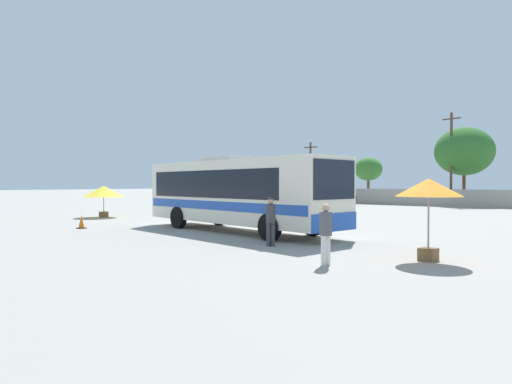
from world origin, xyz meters
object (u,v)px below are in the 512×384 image
(roadside_tree_midleft, at_px, (464,151))
(parked_car_leftmost_white, at_px, (297,196))
(vendor_umbrella_secondary_orange, at_px, (429,190))
(vendor_umbrella_near_gate_yellow, at_px, (104,192))
(utility_pole_near, at_px, (451,157))
(roadside_tree_left, at_px, (368,169))
(utility_pole_far, at_px, (310,170))
(parked_car_second_black, at_px, (334,197))
(traffic_cone_on_apron, at_px, (81,222))
(coach_bus_cream_blue, at_px, (236,191))
(attendant_by_bus_door, at_px, (271,218))
(passenger_waiting_on_apron, at_px, (326,230))

(roadside_tree_midleft, bearing_deg, parked_car_leftmost_white, -156.38)
(vendor_umbrella_secondary_orange, bearing_deg, vendor_umbrella_near_gate_yellow, 173.13)
(utility_pole_near, bearing_deg, roadside_tree_left, 161.92)
(utility_pole_far, bearing_deg, utility_pole_near, -2.67)
(parked_car_second_black, bearing_deg, vendor_umbrella_secondary_orange, -54.24)
(parked_car_leftmost_white, height_order, parked_car_second_black, parked_car_leftmost_white)
(vendor_umbrella_secondary_orange, xyz_separation_m, utility_pole_far, (-26.87, 33.57, 1.84))
(parked_car_leftmost_white, height_order, utility_pole_far, utility_pole_far)
(vendor_umbrella_secondary_orange, height_order, traffic_cone_on_apron, vendor_umbrella_secondary_orange)
(coach_bus_cream_blue, xyz_separation_m, vendor_umbrella_near_gate_yellow, (-12.29, 0.52, -0.19))
(attendant_by_bus_door, relative_size, utility_pole_far, 0.23)
(vendor_umbrella_near_gate_yellow, xyz_separation_m, parked_car_leftmost_white, (-3.14, 25.36, -0.86))
(roadside_tree_left, bearing_deg, parked_car_leftmost_white, -118.53)
(parked_car_leftmost_white, bearing_deg, vendor_umbrella_near_gate_yellow, -82.95)
(coach_bus_cream_blue, height_order, traffic_cone_on_apron, coach_bus_cream_blue)
(passenger_waiting_on_apron, xyz_separation_m, traffic_cone_on_apron, (-14.14, 0.57, -0.61))
(parked_car_second_black, distance_m, roadside_tree_midleft, 13.65)
(parked_car_second_black, height_order, utility_pole_far, utility_pole_far)
(vendor_umbrella_secondary_orange, bearing_deg, attendant_by_bus_door, -172.98)
(attendant_by_bus_door, distance_m, traffic_cone_on_apron, 10.85)
(passenger_waiting_on_apron, relative_size, vendor_umbrella_secondary_orange, 0.71)
(parked_car_leftmost_white, bearing_deg, parked_car_second_black, -10.79)
(attendant_by_bus_door, height_order, roadside_tree_midleft, roadside_tree_midleft)
(coach_bus_cream_blue, relative_size, passenger_waiting_on_apron, 6.94)
(parked_car_leftmost_white, relative_size, utility_pole_far, 0.62)
(parked_car_leftmost_white, height_order, roadside_tree_left, roadside_tree_left)
(vendor_umbrella_secondary_orange, xyz_separation_m, traffic_cone_on_apron, (-15.93, -1.91, -1.67))
(parked_car_second_black, bearing_deg, attendant_by_bus_door, -62.72)
(vendor_umbrella_secondary_orange, xyz_separation_m, roadside_tree_left, (-20.41, 36.23, 1.91))
(vendor_umbrella_secondary_orange, height_order, parked_car_leftmost_white, vendor_umbrella_secondary_orange)
(parked_car_leftmost_white, bearing_deg, roadside_tree_midleft, 23.62)
(utility_pole_far, relative_size, roadside_tree_midleft, 0.93)
(utility_pole_far, distance_m, traffic_cone_on_apron, 37.29)
(passenger_waiting_on_apron, relative_size, roadside_tree_left, 0.31)
(utility_pole_near, bearing_deg, passenger_waiting_on_apron, -77.11)
(attendant_by_bus_door, distance_m, utility_pole_near, 33.95)
(utility_pole_near, bearing_deg, parked_car_leftmost_white, -162.30)
(vendor_umbrella_near_gate_yellow, distance_m, utility_pole_near, 32.57)
(coach_bus_cream_blue, distance_m, roadside_tree_left, 35.90)
(passenger_waiting_on_apron, distance_m, utility_pole_near, 36.37)
(attendant_by_bus_door, bearing_deg, utility_pole_far, 122.38)
(utility_pole_far, distance_m, roadside_tree_left, 6.98)
(passenger_waiting_on_apron, distance_m, traffic_cone_on_apron, 14.17)
(coach_bus_cream_blue, xyz_separation_m, attendant_by_bus_door, (4.29, -2.74, -0.87))
(vendor_umbrella_near_gate_yellow, height_order, roadside_tree_midleft, roadside_tree_midleft)
(parked_car_leftmost_white, distance_m, roadside_tree_midleft, 17.67)
(coach_bus_cream_blue, bearing_deg, vendor_umbrella_near_gate_yellow, 177.58)
(passenger_waiting_on_apron, bearing_deg, utility_pole_near, 102.89)
(vendor_umbrella_secondary_orange, bearing_deg, utility_pole_near, 106.73)
(utility_pole_far, xyz_separation_m, traffic_cone_on_apron, (10.94, -35.48, -3.51))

